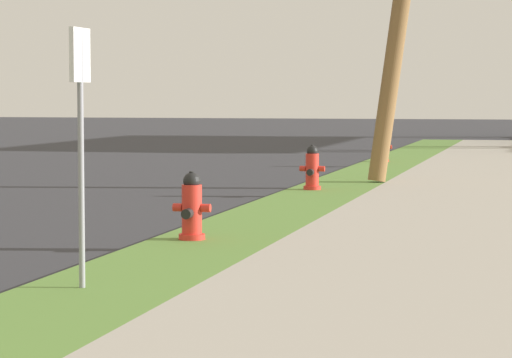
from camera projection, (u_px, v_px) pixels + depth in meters
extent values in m
cylinder|color=red|center=(192.00, 237.00, 13.17)|extent=(0.29, 0.29, 0.06)
cylinder|color=red|center=(192.00, 212.00, 13.15)|extent=(0.22, 0.22, 0.60)
sphere|color=black|center=(192.00, 181.00, 13.13)|extent=(0.19, 0.19, 0.19)
cylinder|color=black|center=(192.00, 174.00, 13.12)|extent=(0.06, 0.06, 0.05)
cylinder|color=red|center=(178.00, 207.00, 13.19)|extent=(0.10, 0.09, 0.09)
cylinder|color=red|center=(206.00, 208.00, 13.11)|extent=(0.10, 0.09, 0.09)
cylinder|color=black|center=(187.00, 214.00, 12.99)|extent=(0.11, 0.12, 0.11)
cylinder|color=red|center=(312.00, 188.00, 20.04)|extent=(0.29, 0.29, 0.06)
cylinder|color=red|center=(312.00, 172.00, 20.02)|extent=(0.22, 0.22, 0.60)
sphere|color=black|center=(312.00, 151.00, 20.00)|extent=(0.19, 0.19, 0.19)
cylinder|color=black|center=(312.00, 146.00, 19.99)|extent=(0.06, 0.06, 0.05)
cylinder|color=red|center=(303.00, 169.00, 20.06)|extent=(0.10, 0.09, 0.09)
cylinder|color=red|center=(322.00, 169.00, 19.98)|extent=(0.10, 0.09, 0.09)
cylinder|color=black|center=(310.00, 172.00, 19.86)|extent=(0.11, 0.12, 0.11)
cylinder|color=red|center=(383.00, 160.00, 28.27)|extent=(0.29, 0.29, 0.06)
cylinder|color=red|center=(383.00, 149.00, 28.26)|extent=(0.22, 0.22, 0.60)
sphere|color=black|center=(383.00, 134.00, 28.23)|extent=(0.19, 0.19, 0.19)
cylinder|color=black|center=(383.00, 131.00, 28.23)|extent=(0.06, 0.06, 0.05)
cylinder|color=red|center=(376.00, 147.00, 28.29)|extent=(0.10, 0.09, 0.09)
cylinder|color=red|center=(390.00, 147.00, 28.21)|extent=(0.10, 0.09, 0.09)
cylinder|color=black|center=(382.00, 149.00, 28.09)|extent=(0.11, 0.12, 0.11)
cylinder|color=gray|center=(81.00, 160.00, 9.82)|extent=(0.05, 0.05, 2.10)
cube|color=white|center=(80.00, 55.00, 9.76)|extent=(0.04, 0.36, 0.44)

